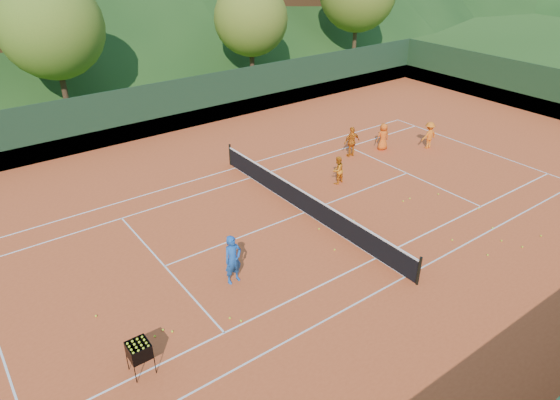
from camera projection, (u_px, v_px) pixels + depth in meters
ground at (305, 213)px, 21.01m from camera, size 400.00×400.00×0.00m
clay_court at (305, 213)px, 21.00m from camera, size 40.00×24.00×0.02m
coach at (233, 259)px, 16.50m from camera, size 0.68×0.48×1.78m
student_a at (338, 170)px, 23.08m from camera, size 0.72×0.61×1.34m
student_b at (352, 142)px, 25.76m from camera, size 0.98×0.50×1.61m
student_c at (383, 137)px, 26.58m from camera, size 0.81×0.62×1.47m
student_d at (429, 135)px, 26.78m from camera, size 0.99×0.63×1.46m
tennis_ball_0 at (438, 194)px, 22.36m from camera, size 0.07×0.07×0.07m
tennis_ball_1 at (230, 318)px, 15.27m from camera, size 0.07×0.07×0.07m
tennis_ball_2 at (241, 321)px, 15.17m from camera, size 0.07×0.07×0.07m
tennis_ball_3 at (319, 229)px, 19.78m from camera, size 0.07×0.07×0.07m
tennis_ball_4 at (407, 263)px, 17.76m from camera, size 0.07×0.07×0.07m
tennis_ball_5 at (522, 247)px, 18.67m from camera, size 0.07×0.07×0.07m
tennis_ball_6 at (354, 220)px, 20.35m from camera, size 0.07×0.07×0.07m
tennis_ball_7 at (163, 330)px, 14.82m from camera, size 0.07×0.07×0.07m
tennis_ball_9 at (403, 201)px, 21.79m from camera, size 0.07×0.07×0.07m
tennis_ball_10 at (492, 228)px, 19.84m from camera, size 0.07×0.07×0.07m
tennis_ball_11 at (479, 208)px, 21.22m from camera, size 0.07×0.07×0.07m
tennis_ball_12 at (96, 316)px, 15.35m from camera, size 0.07×0.07×0.07m
tennis_ball_13 at (488, 255)px, 18.21m from camera, size 0.07×0.07×0.07m
tennis_ball_14 at (410, 198)px, 22.00m from camera, size 0.07×0.07×0.07m
tennis_ball_15 at (172, 331)px, 14.76m from camera, size 0.07×0.07×0.07m
tennis_ball_17 at (155, 336)px, 14.59m from camera, size 0.07×0.07×0.07m
tennis_ball_18 at (335, 250)px, 18.51m from camera, size 0.07×0.07×0.07m
tennis_ball_19 at (541, 236)px, 19.34m from camera, size 0.07×0.07×0.07m
tennis_ball_20 at (501, 241)px, 19.03m from camera, size 0.07×0.07×0.07m
tennis_ball_21 at (452, 240)px, 19.08m from camera, size 0.07×0.07×0.07m
court_lines at (305, 212)px, 21.00m from camera, size 23.83×11.03×0.00m
tennis_net at (305, 202)px, 20.76m from camera, size 0.10×12.07×1.10m
perimeter_fence at (306, 186)px, 20.40m from camera, size 40.40×24.24×3.00m
ball_hopper at (139, 351)px, 13.13m from camera, size 0.57×0.57×1.00m
tree_b at (51, 27)px, 30.53m from camera, size 6.40×6.40×8.40m
tree_c at (251, 18)px, 37.43m from camera, size 5.60×5.60×7.35m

